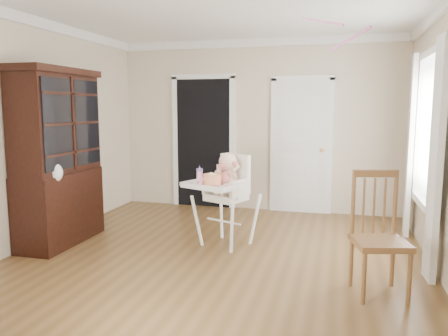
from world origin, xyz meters
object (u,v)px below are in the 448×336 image
(cake, at_px, (212,179))
(sippy_cup, at_px, (200,174))
(high_chair, at_px, (226,189))
(dining_chair, at_px, (379,238))
(china_cabinet, at_px, (58,157))

(cake, bearing_deg, sippy_cup, 136.83)
(high_chair, height_order, sippy_cup, high_chair)
(high_chair, relative_size, dining_chair, 1.02)
(china_cabinet, bearing_deg, high_chair, 12.05)
(sippy_cup, xyz_separation_m, dining_chair, (1.97, -0.97, -0.34))
(sippy_cup, bearing_deg, dining_chair, -26.14)
(high_chair, distance_m, sippy_cup, 0.36)
(cake, xyz_separation_m, china_cabinet, (-1.87, -0.19, 0.22))
(china_cabinet, height_order, dining_chair, china_cabinet)
(high_chair, relative_size, china_cabinet, 0.53)
(china_cabinet, distance_m, dining_chair, 3.71)
(high_chair, height_order, china_cabinet, china_cabinet)
(cake, xyz_separation_m, dining_chair, (1.76, -0.77, -0.33))
(cake, distance_m, dining_chair, 1.94)
(high_chair, relative_size, sippy_cup, 5.76)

